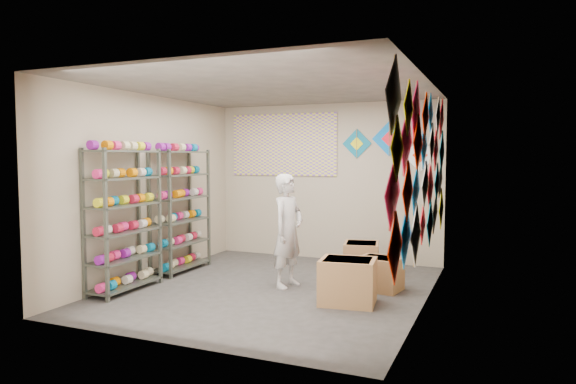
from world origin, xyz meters
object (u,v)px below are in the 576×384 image
at_px(shopkeeper, 288,231).
at_px(carton_a, 348,281).
at_px(carton_c, 361,259).
at_px(shelf_rack_front, 124,220).
at_px(carton_b, 380,274).
at_px(shelf_rack_back, 181,211).

relative_size(shopkeeper, carton_a, 2.36).
bearing_deg(shopkeeper, carton_c, -23.11).
bearing_deg(carton_c, shelf_rack_front, -153.55).
bearing_deg(carton_b, shopkeeper, -156.14).
bearing_deg(shelf_rack_back, shopkeeper, -7.58).
bearing_deg(shopkeeper, carton_a, -103.72).
xyz_separation_m(shelf_rack_front, shelf_rack_back, (0.00, 1.30, 0.00)).
relative_size(shelf_rack_back, carton_a, 2.89).
relative_size(shelf_rack_back, carton_b, 3.52).
height_order(shelf_rack_back, carton_a, shelf_rack_back).
bearing_deg(carton_a, carton_c, 91.22).
xyz_separation_m(shopkeeper, carton_b, (1.21, 0.31, -0.56)).
relative_size(carton_a, carton_b, 1.22).
height_order(carton_b, carton_c, carton_c).
xyz_separation_m(shelf_rack_back, carton_b, (3.14, 0.05, -0.73)).
height_order(shelf_rack_front, carton_a, shelf_rack_front).
xyz_separation_m(shelf_rack_back, carton_c, (2.68, 0.82, -0.70)).
height_order(shelf_rack_back, carton_b, shelf_rack_back).
bearing_deg(carton_a, shelf_rack_front, -176.35).
xyz_separation_m(shopkeeper, carton_a, (0.99, -0.47, -0.50)).
relative_size(shopkeeper, carton_b, 2.88).
bearing_deg(shelf_rack_front, carton_c, 38.38).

